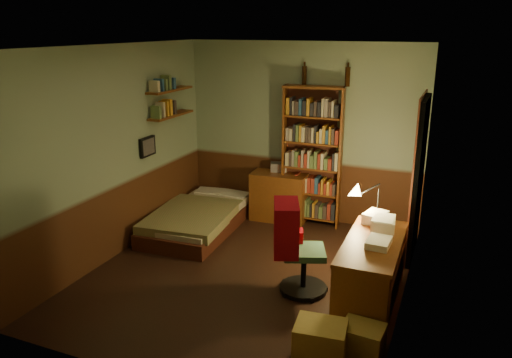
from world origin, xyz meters
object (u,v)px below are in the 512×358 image
at_px(cardboard_box_b, 362,339).
at_px(dresser, 279,197).
at_px(bookshelf, 312,157).
at_px(mini_stereo, 279,167).
at_px(desk_lamp, 379,190).
at_px(cardboard_box_a, 320,341).
at_px(office_chair, 304,245).
at_px(bed, 198,211).
at_px(desk, 371,273).

bearing_deg(cardboard_box_b, dresser, 123.27).
bearing_deg(bookshelf, cardboard_box_b, -71.37).
bearing_deg(mini_stereo, desk_lamp, -59.30).
height_order(desk_lamp, cardboard_box_a, desk_lamp).
distance_m(bookshelf, office_chair, 2.09).
distance_m(mini_stereo, cardboard_box_a, 3.48).
xyz_separation_m(bookshelf, office_chair, (0.51, -1.97, -0.45)).
height_order(dresser, cardboard_box_a, dresser).
xyz_separation_m(dresser, office_chair, (0.98, -1.89, 0.19)).
height_order(office_chair, cardboard_box_b, office_chair).
bearing_deg(bed, bookshelf, 29.48).
bearing_deg(dresser, cardboard_box_b, -58.99).
xyz_separation_m(bookshelf, cardboard_box_b, (1.32, -2.80, -0.87)).
height_order(bed, dresser, dresser).
bearing_deg(desk_lamp, bed, -179.01).
xyz_separation_m(mini_stereo, cardboard_box_b, (1.84, -2.84, -0.65)).
xyz_separation_m(desk_lamp, cardboard_box_b, (0.17, -1.50, -0.91)).
bearing_deg(desk, office_chair, 179.90).
bearing_deg(bookshelf, mini_stereo, 168.98).
relative_size(dresser, cardboard_box_b, 2.19).
xyz_separation_m(mini_stereo, desk, (1.76, -2.01, -0.43)).
bearing_deg(mini_stereo, bed, -154.16).
relative_size(office_chair, cardboard_box_b, 2.98).
relative_size(bed, desk, 1.38).
bearing_deg(cardboard_box_b, bed, 144.69).
distance_m(mini_stereo, office_chair, 2.28).
distance_m(mini_stereo, bookshelf, 0.57).
bearing_deg(dresser, desk, -50.26).
xyz_separation_m(bed, bookshelf, (1.39, 0.88, 0.73)).
height_order(bed, bookshelf, bookshelf).
xyz_separation_m(desk, cardboard_box_b, (0.09, -0.83, -0.23)).
relative_size(desk_lamp, office_chair, 0.59).
xyz_separation_m(mini_stereo, bookshelf, (0.52, -0.04, 0.22)).
xyz_separation_m(cardboard_box_a, cardboard_box_b, (0.33, 0.22, -0.04)).
relative_size(mini_stereo, bookshelf, 0.12).
bearing_deg(cardboard_box_a, bed, 138.08).
xyz_separation_m(dresser, cardboard_box_a, (1.46, -2.94, -0.19)).
relative_size(bed, desk_lamp, 2.82).
distance_m(mini_stereo, desk_lamp, 2.16).
xyz_separation_m(bookshelf, cardboard_box_a, (1.00, -3.03, -0.84)).
height_order(mini_stereo, cardboard_box_b, mini_stereo).
height_order(bookshelf, desk, bookshelf).
bearing_deg(bookshelf, dresser, -176.18).
height_order(bed, mini_stereo, mini_stereo).
distance_m(desk, desk_lamp, 0.96).
height_order(cardboard_box_a, cardboard_box_b, cardboard_box_a).
distance_m(bed, desk, 2.85).
xyz_separation_m(bed, desk, (2.63, -1.09, 0.08)).
distance_m(bed, office_chair, 2.22).
bearing_deg(dresser, bookshelf, 8.20).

